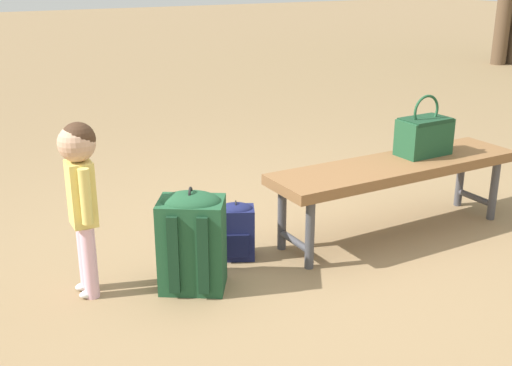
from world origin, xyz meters
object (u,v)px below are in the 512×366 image
Objects in this scene: handbag at (424,134)px; backpack_small at (236,229)px; park_bench at (396,171)px; child_standing at (81,183)px; backpack_large at (192,238)px.

handbag reaches higher than backpack_small.
park_bench reaches higher than backpack_small.
park_bench is at bearing 176.06° from child_standing.
park_bench is 2.99× the size of backpack_large.
backpack_small is at bearing -148.93° from backpack_large.
backpack_small is at bearing -4.51° from handbag.
park_bench is at bearing 11.80° from handbag.
backpack_small is (1.22, -0.10, -0.41)m from handbag.
backpack_small is (-0.35, -0.21, -0.10)m from backpack_large.
park_bench is at bearing 171.49° from backpack_small.
backpack_small is at bearing -178.41° from child_standing.
handbag is at bearing -168.20° from park_bench.
backpack_large is at bearing 4.07° from handbag.
park_bench is 1.02m from backpack_small.
child_standing reaches higher than handbag.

